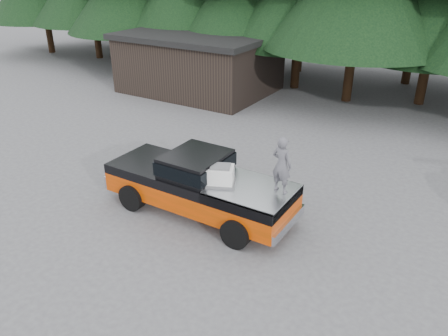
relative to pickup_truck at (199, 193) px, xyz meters
The scene contains 6 objects.
ground 1.50m from the pickup_truck, 29.41° to the right, with size 120.00×120.00×0.00m, color #49494B.
pickup_truck is the anchor object (origin of this frame).
truck_cab 0.97m from the pickup_truck, behind, with size 1.66×1.90×0.59m, color black.
air_compressor 1.31m from the pickup_truck, 14.61° to the right, with size 0.72×0.60×0.49m, color silver.
man_on_bed 2.92m from the pickup_truck, ahead, with size 0.58×0.38×1.59m, color #504F55.
utility_building 13.81m from the pickup_truck, 124.62° to the left, with size 8.40×6.40×3.30m.
Camera 1 is at (5.54, -8.75, 7.05)m, focal length 35.00 mm.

